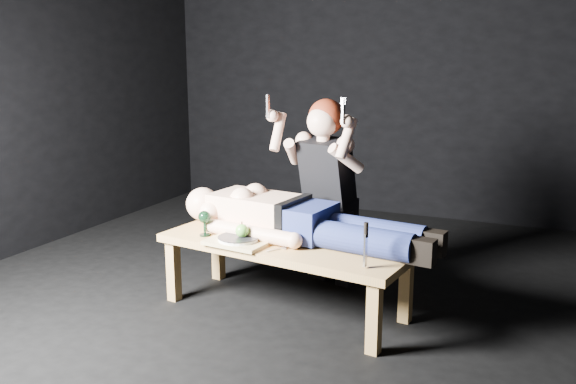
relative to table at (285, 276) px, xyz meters
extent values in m
plane|color=black|center=(0.07, 0.17, -0.23)|extent=(5.00, 5.00, 0.00)
plane|color=black|center=(0.07, 2.67, 1.27)|extent=(5.00, 0.00, 5.00)
cube|color=#B58340|center=(0.00, 0.00, 0.00)|extent=(1.62, 0.78, 0.45)
cube|color=tan|center=(-0.24, -0.15, 0.24)|extent=(0.40, 0.31, 0.02)
cylinder|color=white|center=(-0.24, -0.15, 0.26)|extent=(0.27, 0.27, 0.02)
sphere|color=green|center=(-0.22, -0.14, 0.31)|extent=(0.08, 0.08, 0.08)
cube|color=#B2B2B7|center=(-0.42, -0.11, 0.23)|extent=(0.02, 0.17, 0.01)
cube|color=#B2B2B7|center=(0.03, -0.16, 0.23)|extent=(0.09, 0.15, 0.01)
cube|color=#B2B2B7|center=(0.04, -0.08, 0.23)|extent=(0.08, 0.16, 0.01)
camera|label=1|loc=(1.47, -3.23, 1.33)|focal=37.81mm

